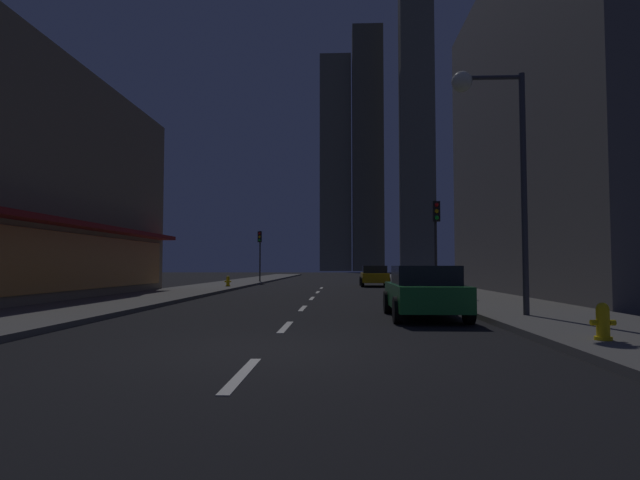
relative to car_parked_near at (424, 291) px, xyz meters
name	(u,v)px	position (x,y,z in m)	size (l,w,h in m)	color
ground_plane	(326,284)	(-3.60, 26.61, -0.79)	(78.00, 136.00, 0.10)	black
sidewalk_right	(413,283)	(3.40, 26.61, -0.67)	(4.00, 76.00, 0.15)	#605E59
sidewalk_left	(239,283)	(-10.60, 26.61, -0.67)	(4.00, 76.00, 0.15)	#605E59
lane_marking_center	(308,303)	(-3.60, 5.61, -0.73)	(0.16, 28.20, 0.01)	silver
building_apartment_right	(614,124)	(10.90, 10.61, 7.57)	(11.00, 20.00, 16.63)	slate
skyscraper_distant_tall	(336,164)	(-4.01, 127.13, 29.52)	(8.67, 7.53, 60.51)	#5F5B47
skyscraper_distant_mid	(368,148)	(4.95, 125.28, 33.33)	(8.46, 6.69, 68.14)	#4F4B3B
skyscraper_distant_short	(417,126)	(16.71, 112.97, 36.03)	(8.41, 5.56, 73.55)	#645F4B
car_parked_near	(424,291)	(0.00, 0.00, 0.00)	(1.98, 4.24, 1.45)	#1E722D
car_parked_far	(374,276)	(0.00, 21.63, 0.00)	(1.98, 4.24, 1.45)	gold
fire_hydrant_yellow_near	(603,323)	(2.30, -5.01, -0.29)	(0.42, 0.30, 0.65)	yellow
fire_hydrant_far_left	(228,281)	(-9.50, 17.68, -0.29)	(0.42, 0.30, 0.65)	gold
traffic_light_near_right	(436,226)	(1.90, 8.39, 2.45)	(0.32, 0.48, 4.20)	#2D2D2D
traffic_light_far_left	(260,245)	(-9.10, 27.56, 2.45)	(0.32, 0.48, 4.20)	#2D2D2D
street_lamp_right	(492,132)	(1.78, -0.48, 4.33)	(1.96, 0.56, 6.58)	#38383D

